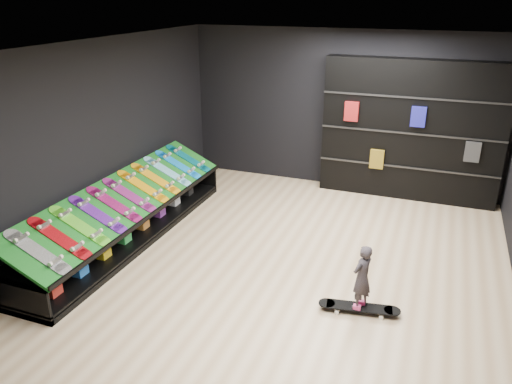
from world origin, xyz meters
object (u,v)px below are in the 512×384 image
(back_shelving, at_px, (411,131))
(child, at_px, (361,289))
(display_rack, at_px, (129,223))
(floor_skateboard, at_px, (359,309))

(back_shelving, height_order, child, back_shelving)
(display_rack, distance_m, child, 3.79)
(back_shelving, xyz_separation_m, floor_skateboard, (-0.14, -4.01, -1.23))
(child, bearing_deg, back_shelving, -153.43)
(back_shelving, bearing_deg, child, -91.96)
(back_shelving, xyz_separation_m, child, (-0.14, -4.01, -0.93))
(display_rack, distance_m, floor_skateboard, 3.79)
(child, bearing_deg, floor_skateboard, 180.00)
(display_rack, xyz_separation_m, floor_skateboard, (3.72, -0.69, -0.21))
(child, bearing_deg, display_rack, -71.99)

